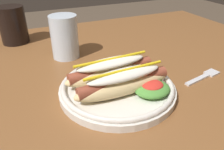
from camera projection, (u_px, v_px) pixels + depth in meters
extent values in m
cube|color=brown|center=(89.00, 80.00, 0.59)|extent=(1.37, 0.92, 0.04)
cylinder|color=brown|center=(170.00, 83.00, 1.28)|extent=(0.06, 0.06, 0.70)
cylinder|color=silver|center=(117.00, 89.00, 0.50)|extent=(0.26, 0.26, 0.02)
torus|color=silver|center=(117.00, 85.00, 0.50)|extent=(0.25, 0.25, 0.01)
ellipsoid|color=#E0C184|center=(124.00, 85.00, 0.47)|extent=(0.22, 0.06, 0.04)
cylinder|color=brown|center=(124.00, 82.00, 0.46)|extent=(0.21, 0.04, 0.03)
ellipsoid|color=silver|center=(124.00, 74.00, 0.45)|extent=(0.17, 0.05, 0.02)
cylinder|color=yellow|center=(125.00, 70.00, 0.45)|extent=(0.18, 0.01, 0.01)
ellipsoid|color=#E0C184|center=(111.00, 73.00, 0.51)|extent=(0.22, 0.06, 0.04)
cylinder|color=brown|center=(111.00, 70.00, 0.51)|extent=(0.21, 0.04, 0.03)
ellipsoid|color=silver|center=(111.00, 63.00, 0.50)|extent=(0.17, 0.05, 0.02)
cylinder|color=yellow|center=(111.00, 59.00, 0.49)|extent=(0.18, 0.01, 0.01)
ellipsoid|color=#4C8C38|center=(152.00, 89.00, 0.47)|extent=(0.08, 0.07, 0.02)
ellipsoid|color=red|center=(153.00, 85.00, 0.46)|extent=(0.05, 0.04, 0.01)
cube|color=silver|center=(198.00, 79.00, 0.55)|extent=(0.09, 0.03, 0.00)
cube|color=silver|center=(212.00, 73.00, 0.58)|extent=(0.04, 0.03, 0.00)
cylinder|color=black|center=(13.00, 25.00, 0.75)|extent=(0.09, 0.09, 0.12)
cylinder|color=silver|center=(65.00, 37.00, 0.65)|extent=(0.08, 0.08, 0.13)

